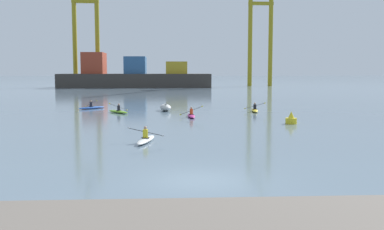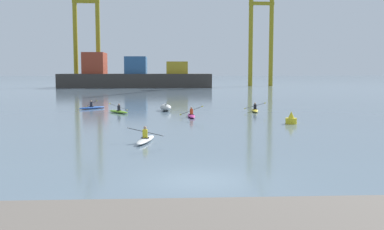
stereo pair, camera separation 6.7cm
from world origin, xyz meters
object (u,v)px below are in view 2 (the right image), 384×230
object	(u,v)px
gantry_crane_west	(86,20)
kayak_yellow	(255,110)
gantry_crane_west_mid	(262,20)
kayak_blue	(92,107)
kayak_white	(145,139)
container_barge	(134,76)
kayak_magenta	(191,115)
capsized_dinghy	(166,107)
channel_buoy	(291,119)
kayak_lime	(118,111)

from	to	relation	value
gantry_crane_west	kayak_yellow	bearing A→B (deg)	-68.27
gantry_crane_west_mid	kayak_yellow	world-z (taller)	gantry_crane_west_mid
kayak_yellow	kayak_blue	world-z (taller)	kayak_blue
kayak_white	kayak_blue	xyz separation A→B (m)	(-7.12, 23.42, -0.00)
container_barge	kayak_yellow	bearing A→B (deg)	-75.88
kayak_white	kayak_magenta	xyz separation A→B (m)	(3.42, 13.98, 0.00)
gantry_crane_west_mid	kayak_yellow	xyz separation A→B (m)	(-16.97, -78.20, -18.20)
gantry_crane_west_mid	kayak_blue	world-z (taller)	gantry_crane_west_mid
gantry_crane_west	capsized_dinghy	size ratio (longest dim) A/B	13.29
gantry_crane_west_mid	channel_buoy	xyz separation A→B (m)	(-16.14, -88.76, -18.01)
kayak_magenta	gantry_crane_west_mid	bearing A→B (deg)	74.06
kayak_lime	kayak_magenta	size ratio (longest dim) A/B	0.90
gantry_crane_west	kayak_magenta	world-z (taller)	gantry_crane_west
gantry_crane_west	channel_buoy	bearing A→B (deg)	-70.17
channel_buoy	kayak_white	world-z (taller)	channel_buoy
channel_buoy	capsized_dinghy	bearing A→B (deg)	129.63
capsized_dinghy	channel_buoy	xyz separation A→B (m)	(10.02, -12.10, 0.01)
kayak_lime	kayak_white	size ratio (longest dim) A/B	0.89
container_barge	gantry_crane_west	xyz separation A→B (m)	(-13.34, 7.37, 15.10)
kayak_magenta	kayak_lime	bearing A→B (deg)	148.19
channel_buoy	kayak_magenta	distance (m)	9.39
capsized_dinghy	kayak_white	distance (m)	20.67
kayak_yellow	kayak_lime	bearing A→B (deg)	-176.92
gantry_crane_west_mid	kayak_magenta	world-z (taller)	gantry_crane_west_mid
container_barge	kayak_magenta	world-z (taller)	container_barge
kayak_blue	kayak_yellow	bearing A→B (deg)	-13.98
channel_buoy	gantry_crane_west_mid	bearing A→B (deg)	79.69
gantry_crane_west	capsized_dinghy	xyz separation A→B (m)	(21.93, -76.51, -17.54)
gantry_crane_west	channel_buoy	size ratio (longest dim) A/B	36.36
kayak_white	capsized_dinghy	bearing A→B (deg)	87.09
gantry_crane_west	kayak_yellow	size ratio (longest dim) A/B	10.54
capsized_dinghy	channel_buoy	world-z (taller)	channel_buoy
kayak_yellow	capsized_dinghy	bearing A→B (deg)	170.45
capsized_dinghy	kayak_blue	bearing A→B (deg)	161.24
kayak_blue	channel_buoy	bearing A→B (deg)	-39.28
gantry_crane_west	kayak_lime	bearing A→B (deg)	-77.65
kayak_lime	kayak_white	xyz separation A→B (m)	(3.63, -18.36, 0.00)
container_barge	channel_buoy	size ratio (longest dim) A/B	38.39
container_barge	kayak_lime	world-z (taller)	container_barge
container_barge	kayak_magenta	bearing A→B (deg)	-81.77
gantry_crane_west_mid	kayak_blue	distance (m)	83.47
kayak_white	kayak_blue	bearing A→B (deg)	106.90
capsized_dinghy	kayak_white	size ratio (longest dim) A/B	0.79
gantry_crane_west	kayak_lime	size ratio (longest dim) A/B	11.80
channel_buoy	kayak_magenta	bearing A→B (deg)	144.60
gantry_crane_west	kayak_yellow	world-z (taller)	gantry_crane_west
gantry_crane_west_mid	kayak_magenta	bearing A→B (deg)	-105.94
container_barge	gantry_crane_west	distance (m)	21.45
kayak_white	kayak_magenta	size ratio (longest dim) A/B	1.01
kayak_lime	gantry_crane_west	bearing A→B (deg)	102.35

